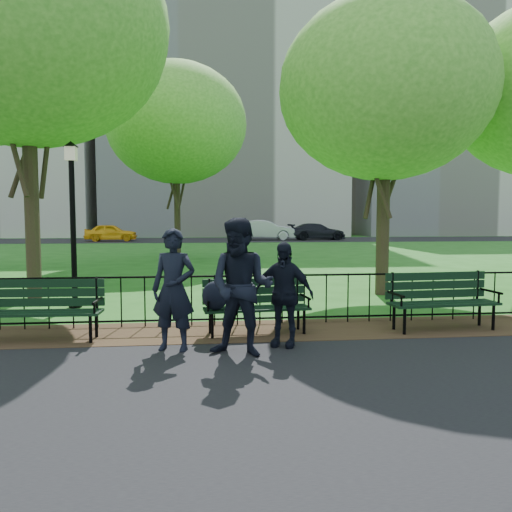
{
  "coord_description": "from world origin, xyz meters",
  "views": [
    {
      "loc": [
        -0.4,
        -6.67,
        1.91
      ],
      "look_at": [
        0.48,
        1.5,
        1.27
      ],
      "focal_mm": 35.0,
      "sensor_mm": 36.0,
      "label": 1
    }
  ],
  "objects": [
    {
      "name": "ground",
      "position": [
        0.0,
        0.0,
        0.0
      ],
      "size": [
        120.0,
        120.0,
        0.0
      ],
      "primitive_type": "plane",
      "color": "#226219"
    },
    {
      "name": "asphalt_path",
      "position": [
        0.0,
        -3.4,
        0.01
      ],
      "size": [
        60.0,
        9.2,
        0.01
      ],
      "primitive_type": "cube",
      "color": "black",
      "rests_on": "ground"
    },
    {
      "name": "dirt_strip",
      "position": [
        0.0,
        1.5,
        0.01
      ],
      "size": [
        60.0,
        1.6,
        0.01
      ],
      "primitive_type": "cube",
      "color": "#372316",
      "rests_on": "ground"
    },
    {
      "name": "far_street",
      "position": [
        0.0,
        35.0,
        0.01
      ],
      "size": [
        70.0,
        9.0,
        0.01
      ],
      "primitive_type": "cube",
      "color": "black",
      "rests_on": "ground"
    },
    {
      "name": "iron_fence",
      "position": [
        0.0,
        2.0,
        0.5
      ],
      "size": [
        24.06,
        0.06,
        1.0
      ],
      "color": "black",
      "rests_on": "ground"
    },
    {
      "name": "apartment_mid",
      "position": [
        2.0,
        48.0,
        15.0
      ],
      "size": [
        24.0,
        15.0,
        30.0
      ],
      "primitive_type": "cube",
      "color": "beige",
      "rests_on": "ground"
    },
    {
      "name": "apartment_east",
      "position": [
        26.0,
        48.0,
        12.0
      ],
      "size": [
        20.0,
        15.0,
        24.0
      ],
      "primitive_type": "cube",
      "color": "beige",
      "rests_on": "ground"
    },
    {
      "name": "park_bench_main",
      "position": [
        0.14,
        1.24,
        0.61
      ],
      "size": [
        1.77,
        0.68,
        0.97
      ],
      "rotation": [
        0.0,
        0.0,
        0.09
      ],
      "color": "black",
      "rests_on": "ground"
    },
    {
      "name": "park_bench_left_a",
      "position": [
        -2.86,
        1.25,
        0.58
      ],
      "size": [
        1.82,
        0.61,
        1.02
      ],
      "rotation": [
        0.0,
        0.0,
        -0.03
      ],
      "color": "black",
      "rests_on": "ground"
    },
    {
      "name": "park_bench_right_a",
      "position": [
        3.6,
        1.31,
        0.6
      ],
      "size": [
        1.89,
        0.72,
        1.05
      ],
      "rotation": [
        0.0,
        0.0,
        0.08
      ],
      "color": "black",
      "rests_on": "ground"
    },
    {
      "name": "lamppost",
      "position": [
        -3.09,
        4.13,
        1.89
      ],
      "size": [
        0.31,
        0.31,
        3.48
      ],
      "color": "black",
      "rests_on": "ground"
    },
    {
      "name": "tree_near_w",
      "position": [
        -4.36,
        5.51,
        6.27
      ],
      "size": [
        6.48,
        6.48,
        9.03
      ],
      "color": "#2D2116",
      "rests_on": "ground"
    },
    {
      "name": "tree_near_e",
      "position": [
        4.0,
        5.16,
        4.97
      ],
      "size": [
        5.14,
        5.14,
        7.17
      ],
      "color": "#2D2116",
      "rests_on": "ground"
    },
    {
      "name": "tree_far_c",
      "position": [
        -1.5,
        15.92,
        6.02
      ],
      "size": [
        6.22,
        6.22,
        8.67
      ],
      "color": "#2D2116",
      "rests_on": "ground"
    },
    {
      "name": "person_left",
      "position": [
        -0.81,
        0.43,
        0.88
      ],
      "size": [
        0.73,
        0.58,
        1.74
      ],
      "primitive_type": "imported",
      "rotation": [
        0.0,
        0.0,
        -0.29
      ],
      "color": "black",
      "rests_on": "asphalt_path"
    },
    {
      "name": "person_mid",
      "position": [
        0.12,
        0.05,
        0.96
      ],
      "size": [
        1.03,
        0.78,
        1.89
      ],
      "primitive_type": "imported",
      "rotation": [
        0.0,
        0.0,
        -0.37
      ],
      "color": "black",
      "rests_on": "asphalt_path"
    },
    {
      "name": "person_right",
      "position": [
        0.77,
        0.5,
        0.78
      ],
      "size": [
        0.97,
        0.71,
        1.54
      ],
      "primitive_type": "imported",
      "rotation": [
        0.0,
        0.0,
        -0.43
      ],
      "color": "black",
      "rests_on": "asphalt_path"
    },
    {
      "name": "taxi",
      "position": [
        -7.57,
        33.66,
        0.7
      ],
      "size": [
        4.07,
        1.75,
        1.37
      ],
      "primitive_type": "imported",
      "rotation": [
        0.0,
        0.0,
        1.61
      ],
      "color": "yellow",
      "rests_on": "far_street"
    },
    {
      "name": "sedan_silver",
      "position": [
        4.71,
        34.23,
        0.84
      ],
      "size": [
        5.09,
        1.89,
        1.66
      ],
      "primitive_type": "imported",
      "rotation": [
        0.0,
        0.0,
        1.54
      ],
      "color": "#ACAFB4",
      "rests_on": "far_street"
    },
    {
      "name": "sedan_dark",
      "position": [
        9.13,
        34.15,
        0.7
      ],
      "size": [
        4.8,
        2.06,
        1.38
      ],
      "primitive_type": "imported",
      "rotation": [
        0.0,
        0.0,
        1.6
      ],
      "color": "black",
      "rests_on": "far_street"
    }
  ]
}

